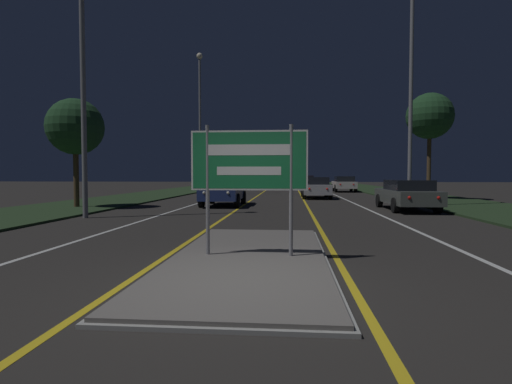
{
  "coord_description": "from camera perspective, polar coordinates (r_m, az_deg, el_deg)",
  "views": [
    {
      "loc": [
        0.72,
        -5.36,
        1.55
      ],
      "look_at": [
        0.0,
        3.24,
        1.17
      ],
      "focal_mm": 28.0,
      "sensor_mm": 36.0,
      "label": 1
    }
  ],
  "objects": [
    {
      "name": "lane_line_white_left",
      "position": [
        30.79,
        -4.4,
        -0.39
      ],
      "size": [
        0.12,
        70.0,
        0.01
      ],
      "color": "silver",
      "rests_on": "ground_plane"
    },
    {
      "name": "streetlight_right_near",
      "position": [
        20.82,
        21.34,
        18.11
      ],
      "size": [
        0.6,
        0.6,
        10.7
      ],
      "color": "gray",
      "rests_on": "ground_plane"
    },
    {
      "name": "edge_line_white_left",
      "position": [
        31.41,
        -9.81,
        -0.36
      ],
      "size": [
        0.1,
        70.0,
        0.01
      ],
      "color": "silver",
      "rests_on": "ground_plane"
    },
    {
      "name": "car_receding_3",
      "position": [
        45.66,
        7.17,
        1.49
      ],
      "size": [
        1.92,
        4.16,
        1.45
      ],
      "color": "maroon",
      "rests_on": "ground_plane"
    },
    {
      "name": "edge_line_white_right",
      "position": [
        31.08,
        16.83,
        -0.46
      ],
      "size": [
        0.1,
        70.0,
        0.01
      ],
      "color": "silver",
      "rests_on": "ground_plane"
    },
    {
      "name": "highway_sign",
      "position": [
        7.13,
        -1.01,
        3.85
      ],
      "size": [
        2.09,
        0.07,
        2.33
      ],
      "color": "gray",
      "rests_on": "median_island"
    },
    {
      "name": "car_receding_0",
      "position": [
        18.54,
        20.72,
        -0.27
      ],
      "size": [
        1.88,
        4.7,
        1.32
      ],
      "color": "#4C514C",
      "rests_on": "ground_plane"
    },
    {
      "name": "centre_line_yellow_left",
      "position": [
        30.48,
        0.44,
        -0.41
      ],
      "size": [
        0.12,
        70.0,
        0.01
      ],
      "color": "gold",
      "rests_on": "ground_plane"
    },
    {
      "name": "roadside_palm_right",
      "position": [
        26.52,
        23.58,
        9.85
      ],
      "size": [
        2.75,
        2.75,
        6.37
      ],
      "color": "#4C3823",
      "rests_on": "verge_right"
    },
    {
      "name": "verge_left",
      "position": [
        27.38,
        -17.13,
        -0.77
      ],
      "size": [
        5.0,
        100.0,
        0.08
      ],
      "color": "#23381E",
      "rests_on": "ground_plane"
    },
    {
      "name": "car_approaching_0",
      "position": [
        20.04,
        -4.62,
        0.19
      ],
      "size": [
        1.9,
        4.25,
        1.37
      ],
      "color": "navy",
      "rests_on": "ground_plane"
    },
    {
      "name": "streetlight_left_near",
      "position": [
        16.16,
        -23.57,
        19.44
      ],
      "size": [
        0.48,
        0.48,
        10.39
      ],
      "color": "gray",
      "rests_on": "ground_plane"
    },
    {
      "name": "roadside_palm_left",
      "position": [
        20.13,
        -24.42,
        8.42
      ],
      "size": [
        2.54,
        2.54,
        4.92
      ],
      "color": "#4C3823",
      "rests_on": "verge_left"
    },
    {
      "name": "lane_line_white_right",
      "position": [
        30.59,
        11.32,
        -0.44
      ],
      "size": [
        0.12,
        70.0,
        0.01
      ],
      "color": "silver",
      "rests_on": "ground_plane"
    },
    {
      "name": "median_island",
      "position": [
        7.29,
        -1.0,
        -9.42
      ],
      "size": [
        2.8,
        6.69,
        0.1
      ],
      "color": "#999993",
      "rests_on": "ground_plane"
    },
    {
      "name": "centre_line_yellow_right",
      "position": [
        30.41,
        6.44,
        -0.43
      ],
      "size": [
        0.12,
        70.0,
        0.01
      ],
      "color": "gold",
      "rests_on": "ground_plane"
    },
    {
      "name": "streetlight_left_far",
      "position": [
        32.32,
        -8.01,
        11.57
      ],
      "size": [
        0.48,
        0.48,
        11.06
      ],
      "color": "gray",
      "rests_on": "ground_plane"
    },
    {
      "name": "verge_right",
      "position": [
        26.88,
        23.86,
        -0.93
      ],
      "size": [
        5.0,
        100.0,
        0.08
      ],
      "color": "#23381E",
      "rests_on": "ground_plane"
    },
    {
      "name": "car_receding_2",
      "position": [
        36.69,
        12.45,
        1.19
      ],
      "size": [
        1.92,
        4.08,
        1.4
      ],
      "color": "silver",
      "rests_on": "ground_plane"
    },
    {
      "name": "car_approaching_1",
      "position": [
        35.26,
        -6.33,
        1.18
      ],
      "size": [
        1.88,
        4.48,
        1.38
      ],
      "color": "silver",
      "rests_on": "ground_plane"
    },
    {
      "name": "car_receding_1",
      "position": [
        26.59,
        8.54,
        0.71
      ],
      "size": [
        1.84,
        4.69,
        1.39
      ],
      "color": "#B7B7BC",
      "rests_on": "ground_plane"
    },
    {
      "name": "ground_plane",
      "position": [
        5.62,
        -2.84,
        -13.48
      ],
      "size": [
        160.0,
        160.0,
        0.0
      ],
      "primitive_type": "plane",
      "color": "#282623"
    },
    {
      "name": "car_approaching_2",
      "position": [
        45.71,
        0.9,
        1.47
      ],
      "size": [
        2.01,
        4.68,
        1.33
      ],
      "color": "navy",
      "rests_on": "ground_plane"
    }
  ]
}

